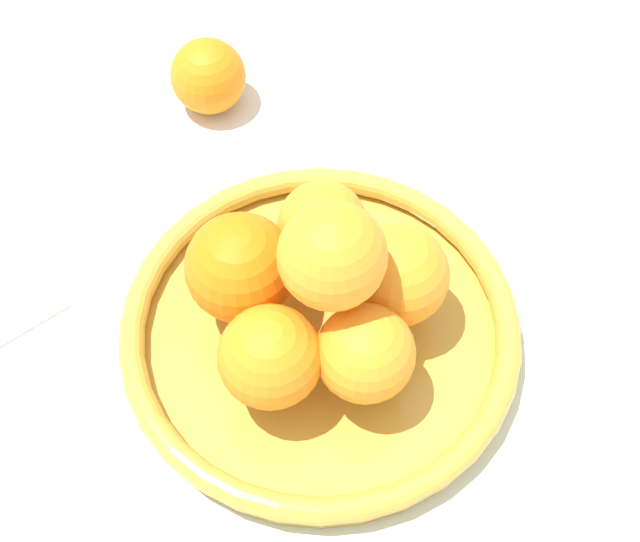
{
  "coord_description": "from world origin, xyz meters",
  "views": [
    {
      "loc": [
        0.24,
        0.24,
        0.62
      ],
      "look_at": [
        0.0,
        0.0,
        0.1
      ],
      "focal_mm": 50.0,
      "sensor_mm": 36.0,
      "label": 1
    }
  ],
  "objects": [
    {
      "name": "stray_orange",
      "position": [
        -0.11,
        -0.25,
        0.03
      ],
      "size": [
        0.07,
        0.07,
        0.07
      ],
      "primitive_type": "sphere",
      "color": "orange",
      "rests_on": "ground_plane"
    },
    {
      "name": "ground_plane",
      "position": [
        0.0,
        0.0,
        0.0
      ],
      "size": [
        4.0,
        4.0,
        0.0
      ],
      "primitive_type": "plane",
      "color": "silver"
    },
    {
      "name": "orange_pile",
      "position": [
        0.0,
        -0.0,
        0.08
      ],
      "size": [
        0.19,
        0.19,
        0.14
      ],
      "color": "orange",
      "rests_on": "fruit_bowl"
    },
    {
      "name": "fruit_bowl",
      "position": [
        0.0,
        0.0,
        0.02
      ],
      "size": [
        0.31,
        0.31,
        0.03
      ],
      "color": "gold",
      "rests_on": "ground_plane"
    }
  ]
}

